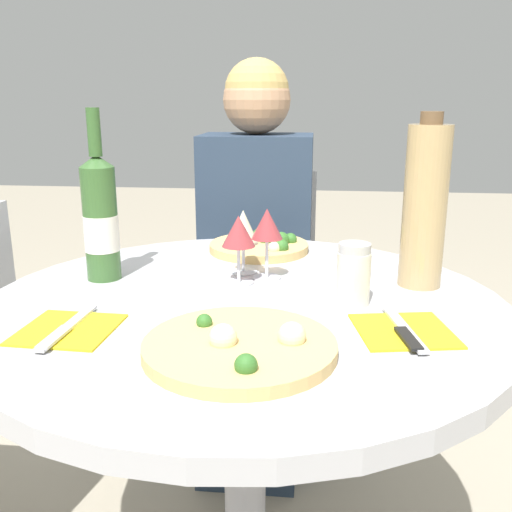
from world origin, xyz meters
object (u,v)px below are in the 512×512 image
Objects in this scene: pizza_large at (241,346)px; tall_carafe at (425,206)px; seated_diner at (254,281)px; chair_behind_diner at (258,303)px; wine_bottle at (100,218)px; dining_table at (244,369)px.

pizza_large is 0.85× the size of tall_carafe.
seated_diner reaches higher than pizza_large.
pizza_large is 0.50m from tall_carafe.
wine_bottle is (-0.26, -0.68, 0.42)m from chair_behind_diner.
wine_bottle is at bearing -177.83° from tall_carafe.
seated_diner is 3.52× the size of tall_carafe.
tall_carafe is at bearing 48.55° from pizza_large.
seated_diner reaches higher than dining_table.
chair_behind_diner is 2.97× the size of pizza_large.
chair_behind_diner is 0.18m from seated_diner.
seated_diner is 3.46× the size of wine_bottle.
tall_carafe is at bearing 121.21° from chair_behind_diner.
chair_behind_diner is 0.84m from wine_bottle.
chair_behind_diner is 1.06m from pizza_large.
dining_table is 2.82× the size of wine_bottle.
chair_behind_diner reaches higher than dining_table.
chair_behind_diner is at bearing 121.21° from tall_carafe.
wine_bottle is at bearing 134.91° from pizza_large.
dining_table is 0.43m from wine_bottle.
pizza_large is 0.83× the size of wine_bottle.
wine_bottle is 1.02× the size of tall_carafe.
wine_bottle is (-0.33, 0.34, 0.12)m from pizza_large.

